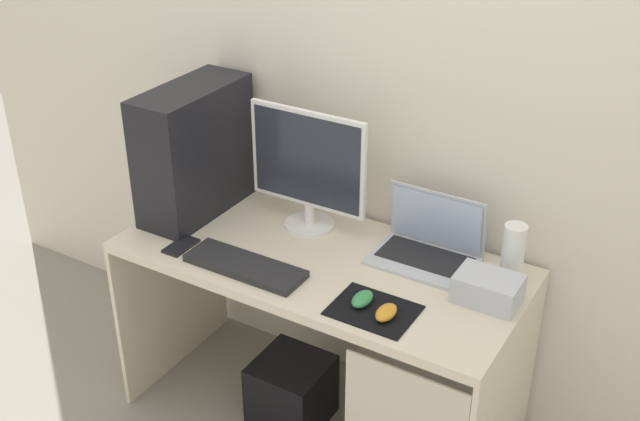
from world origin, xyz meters
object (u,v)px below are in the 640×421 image
object	(u,v)px
speaker	(513,252)
cell_phone	(181,246)
keyboard	(245,266)
mouse_right	(386,312)
laptop	(427,246)
pc_tower	(194,150)
subwoofer	(292,391)
monitor	(308,168)
projector	(488,289)
mouse_left	(362,299)

from	to	relation	value
speaker	cell_phone	distance (m)	1.13
keyboard	mouse_right	size ratio (longest dim) A/B	4.38
speaker	cell_phone	world-z (taller)	speaker
speaker	cell_phone	xyz separation A→B (m)	(-1.05, -0.40, -0.09)
laptop	cell_phone	xyz separation A→B (m)	(-0.77, -0.38, -0.04)
pc_tower	subwoofer	world-z (taller)	pc_tower
pc_tower	monitor	xyz separation A→B (m)	(0.43, 0.10, -0.01)
keyboard	laptop	bearing A→B (deg)	37.53
cell_phone	subwoofer	size ratio (longest dim) A/B	0.49
projector	keyboard	size ratio (longest dim) A/B	0.48
speaker	keyboard	bearing A→B (deg)	-152.73
monitor	projector	world-z (taller)	monitor
pc_tower	keyboard	bearing A→B (deg)	-32.70
speaker	mouse_left	size ratio (longest dim) A/B	2.07
pc_tower	laptop	size ratio (longest dim) A/B	1.40
laptop	subwoofer	xyz separation A→B (m)	(-0.41, -0.23, -0.65)
mouse_left	speaker	bearing A→B (deg)	47.87
keyboard	mouse_left	size ratio (longest dim) A/B	4.38
pc_tower	speaker	distance (m)	1.19
pc_tower	projector	bearing A→B (deg)	-0.77
projector	mouse_right	size ratio (longest dim) A/B	2.08
mouse_left	mouse_right	world-z (taller)	same
monitor	keyboard	size ratio (longest dim) A/B	1.09
projector	cell_phone	bearing A→B (deg)	-166.86
monitor	speaker	xyz separation A→B (m)	(0.75, 0.05, -0.14)
projector	keyboard	distance (m)	0.80
monitor	pc_tower	bearing A→B (deg)	-167.42
speaker	mouse_right	xyz separation A→B (m)	(-0.25, -0.41, -0.08)
projector	keyboard	bearing A→B (deg)	-162.37
subwoofer	pc_tower	bearing A→B (deg)	166.70
monitor	laptop	world-z (taller)	monitor
mouse_left	subwoofer	xyz separation A→B (m)	(-0.35, 0.12, -0.62)
keyboard	mouse_left	distance (m)	0.43
mouse_right	mouse_left	bearing A→B (deg)	165.26
mouse_right	cell_phone	xyz separation A→B (m)	(-0.80, 0.00, -0.02)
monitor	projector	size ratio (longest dim) A/B	2.28
pc_tower	speaker	bearing A→B (deg)	7.00
speaker	keyboard	world-z (taller)	speaker
laptop	pc_tower	bearing A→B (deg)	-172.25
monitor	cell_phone	size ratio (longest dim) A/B	3.51
cell_phone	mouse_right	bearing A→B (deg)	-0.32
monitor	mouse_right	world-z (taller)	monitor
projector	keyboard	world-z (taller)	projector
keyboard	subwoofer	bearing A→B (deg)	60.78
mouse_left	pc_tower	bearing A→B (deg)	164.15
keyboard	pc_tower	bearing A→B (deg)	147.30
mouse_right	subwoofer	xyz separation A→B (m)	(-0.45, 0.15, -0.62)
projector	mouse_left	world-z (taller)	projector
laptop	mouse_left	xyz separation A→B (m)	(-0.06, -0.36, -0.02)
laptop	mouse_left	bearing A→B (deg)	-99.27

